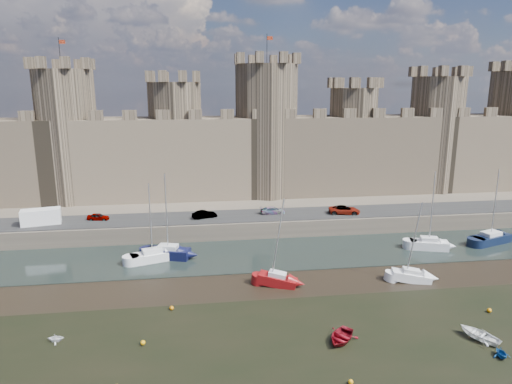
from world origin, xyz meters
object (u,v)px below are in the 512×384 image
(car_2, at_px, (273,210))
(car_3, at_px, (344,210))
(van, at_px, (41,217))
(sailboat_2, at_px, (429,244))
(sailboat_3, at_px, (491,238))
(car_0, at_px, (98,217))
(car_1, at_px, (204,215))
(sailboat_0, at_px, (152,256))
(sailboat_4, at_px, (277,279))
(sailboat_5, at_px, (411,276))
(sailboat_1, at_px, (168,252))

(car_2, bearing_deg, car_3, -100.84)
(van, bearing_deg, sailboat_2, -23.85)
(car_2, height_order, sailboat_3, sailboat_3)
(car_0, xyz_separation_m, sailboat_2, (45.89, -11.83, -2.19))
(car_1, distance_m, sailboat_2, 32.20)
(sailboat_0, bearing_deg, sailboat_3, -17.86)
(car_3, xyz_separation_m, sailboat_0, (-28.49, -9.42, -2.38))
(car_0, distance_m, sailboat_0, 14.28)
(car_0, bearing_deg, sailboat_3, -91.93)
(car_3, height_order, sailboat_4, sailboat_4)
(sailboat_5, bearing_deg, car_1, 152.17)
(sailboat_2, height_order, sailboat_4, sailboat_2)
(sailboat_1, relative_size, sailboat_2, 1.03)
(sailboat_4, relative_size, sailboat_5, 1.08)
(sailboat_1, relative_size, sailboat_5, 1.19)
(car_2, bearing_deg, van, 89.34)
(sailboat_0, distance_m, sailboat_2, 37.22)
(car_2, bearing_deg, car_0, 87.32)
(sailboat_1, bearing_deg, sailboat_4, -21.85)
(sailboat_3, bearing_deg, car_2, 141.76)
(car_2, relative_size, sailboat_1, 0.34)
(van, xyz_separation_m, sailboat_0, (16.30, -9.96, -2.86))
(car_0, relative_size, sailboat_5, 0.33)
(car_0, height_order, sailboat_3, sailboat_3)
(car_1, relative_size, sailboat_4, 0.36)
(car_2, distance_m, van, 33.80)
(car_0, xyz_separation_m, car_3, (37.17, -1.70, 0.13))
(car_0, xyz_separation_m, sailboat_4, (23.24, -20.35, -2.29))
(sailboat_3, bearing_deg, car_1, 148.01)
(car_0, bearing_deg, sailboat_5, -109.88)
(sailboat_1, distance_m, sailboat_2, 35.30)
(car_1, distance_m, sailboat_5, 30.78)
(car_3, xyz_separation_m, van, (-44.79, 0.53, 0.48))
(sailboat_0, bearing_deg, van, 130.22)
(car_2, bearing_deg, sailboat_5, -151.85)
(sailboat_4, bearing_deg, sailboat_0, 168.51)
(sailboat_1, bearing_deg, car_2, 50.02)
(car_0, distance_m, sailboat_2, 47.44)
(sailboat_2, bearing_deg, car_0, -177.41)
(car_3, bearing_deg, car_1, 98.35)
(sailboat_3, bearing_deg, car_0, 150.59)
(sailboat_2, bearing_deg, sailboat_4, -142.33)
(car_2, distance_m, sailboat_2, 23.07)
(car_1, distance_m, car_3, 21.56)
(car_3, bearing_deg, car_0, 97.34)
(car_3, relative_size, sailboat_4, 0.48)
(car_0, bearing_deg, sailboat_0, -133.12)
(sailboat_2, bearing_deg, sailboat_3, 23.49)
(sailboat_4, bearing_deg, car_1, 132.48)
(car_0, relative_size, van, 0.60)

